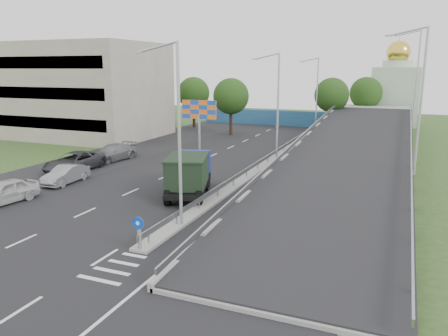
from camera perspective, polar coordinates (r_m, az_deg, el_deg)
The scene contains 23 objects.
ground at distance 20.68m, azimuth -14.29°, elevation -12.90°, with size 160.00×160.00×0.00m, color #2D4C1E.
road_surface at distance 38.68m, azimuth -0.25°, elevation -0.33°, with size 26.00×90.00×0.04m, color black.
parking_strip at distance 45.17m, azimuth -15.68°, elevation 1.11°, with size 8.00×90.00×0.05m, color black.
median at distance 41.37m, azimuth 5.72°, elevation 0.62°, with size 1.00×44.00×0.20m, color gray.
overpass_ramp at distance 39.62m, azimuth 16.22°, elevation 2.06°, with size 10.00×50.00×3.50m.
median_guardrail at distance 41.23m, azimuth 5.74°, elevation 1.50°, with size 0.09×44.00×0.71m.
sign_bollard at distance 21.89m, azimuth -11.05°, elevation -8.29°, with size 0.64×0.23×1.67m.
lamp_post_near at distance 23.86m, azimuth -6.28°, elevation 5.48°, with size 2.74×0.18×10.08m.
lamp_post_mid at distance 42.43m, azimuth 6.82°, elevation 8.70°, with size 2.74×0.18×10.08m.
lamp_post_far at distance 61.90m, azimuth 11.88°, elevation 9.82°, with size 2.74×0.18×10.08m.
beige_building at distance 62.55m, azimuth -19.52°, elevation 9.57°, with size 24.00×14.00×12.00m, color gray.
blue_wall at distance 68.96m, azimuth 9.26°, elevation 6.37°, with size 30.00×0.50×2.40m, color #235E80.
church at distance 74.88m, azimuth 21.45°, elevation 9.32°, with size 7.00×7.00×13.80m.
billboard at distance 47.64m, azimuth -3.27°, elevation 7.26°, with size 4.00×0.24×5.50m.
tree_left_mid at distance 58.94m, azimuth 0.92°, elevation 9.33°, with size 4.80×4.80×7.60m.
tree_median_far at distance 63.59m, azimuth 13.89°, elevation 9.22°, with size 4.80×4.80×7.60m.
tree_left_far at distance 66.73m, azimuth -3.99°, elevation 9.72°, with size 4.80×4.80×7.60m.
tree_ramp_far at distance 70.09m, azimuth 18.04°, elevation 9.28°, with size 4.80×4.80×7.60m.
dump_truck at distance 31.08m, azimuth -4.57°, elevation -0.55°, with size 4.44×7.18×2.98m.
parked_car_a at distance 32.65m, azimuth -26.83°, elevation -2.81°, with size 1.89×4.69×1.60m, color #B5B5B5.
parked_car_b at distance 36.44m, azimuth -19.97°, elevation -0.80°, with size 1.51×4.33×1.43m, color gray.
parked_car_c at distance 40.53m, azimuth -18.96°, elevation 0.78°, with size 2.76×5.99×1.67m, color #2E3033.
parked_car_d at distance 44.01m, azimuth -14.33°, elevation 1.95°, with size 2.23×5.48×1.59m, color gray.
Camera 1 is at (11.43, -14.78, 8.87)m, focal length 35.00 mm.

